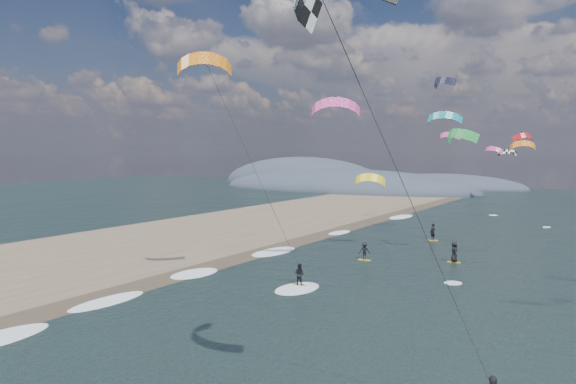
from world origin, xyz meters
The scene contains 9 objects.
ground centered at (0.00, 0.00, 0.00)m, with size 260.00×260.00×0.00m, color black.
sand_strip centered at (-24.00, 10.00, 0.00)m, with size 26.00×240.00×0.00m, color brown.
wet_sand_strip centered at (-12.00, 10.00, 0.00)m, with size 3.00×240.00×0.00m, color #382D23.
coastal_hills centered at (-44.84, 107.86, 0.00)m, with size 80.00×41.00×15.00m.
kitesurfer_near_a centered at (10.30, -2.73, 11.74)m, with size 7.86×9.13×15.54m.
kitesurfer_near_b centered at (-4.75, 11.73, 10.45)m, with size 6.91×8.96×16.29m.
far_kitesurfers centered at (0.86, 31.04, 0.86)m, with size 8.04×14.18×1.83m.
bg_kite_field centered at (-0.47, 52.93, 11.74)m, with size 14.28×74.93×11.99m.
shoreline_surf centered at (-10.80, 14.75, 0.00)m, with size 2.40×79.40×0.11m.
Camera 1 is at (17.32, -17.92, 9.74)m, focal length 35.00 mm.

